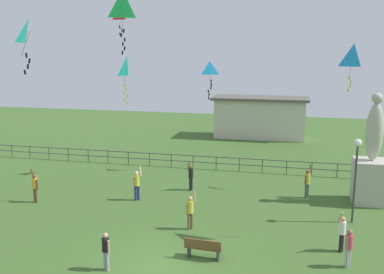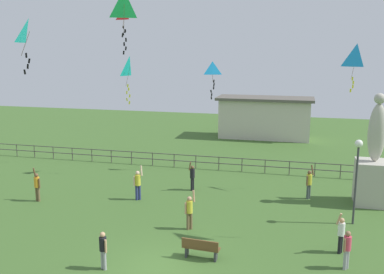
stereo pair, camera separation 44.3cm
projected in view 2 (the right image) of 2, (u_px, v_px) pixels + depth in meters
ground_plane at (160, 268)px, 16.55m from camera, size 80.00×80.00×0.00m
statue_monument at (374, 171)px, 23.06m from camera, size 1.80×1.80×5.97m
lamppost at (357, 163)px, 20.13m from camera, size 0.36×0.36×4.11m
park_bench at (201, 248)px, 17.18m from camera, size 1.52×0.51×0.85m
person_0 at (37, 185)px, 23.65m from camera, size 0.47×0.35×1.86m
person_1 at (192, 176)px, 25.49m from camera, size 0.34×0.45×1.76m
person_2 at (138, 183)px, 23.84m from camera, size 0.50×0.37×1.94m
person_3 at (347, 247)px, 16.30m from camera, size 0.31×0.39×1.53m
person_4 at (309, 182)px, 24.00m from camera, size 0.42×0.45×1.92m
person_5 at (103, 248)px, 16.30m from camera, size 0.40×0.28×1.50m
person_6 at (341, 232)px, 17.59m from camera, size 0.39×0.44×1.78m
person_7 at (189, 210)px, 19.92m from camera, size 0.46×0.36×1.87m
kite_0 at (356, 57)px, 24.20m from camera, size 1.07×0.94×2.65m
kite_1 at (29, 33)px, 17.33m from camera, size 0.75×1.13×2.18m
kite_2 at (125, 14)px, 29.53m from camera, size 0.88×0.61×1.98m
kite_4 at (124, 6)px, 22.00m from camera, size 1.11×0.92×3.22m
kite_5 at (130, 69)px, 27.35m from camera, size 0.69×0.84×3.05m
kite_6 at (212, 70)px, 28.44m from camera, size 0.90×0.58×2.46m
waterfront_railing at (219, 161)px, 29.80m from camera, size 36.03×0.06×0.95m
pavilion_building at (265, 117)px, 40.46m from camera, size 8.81×3.62×3.82m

